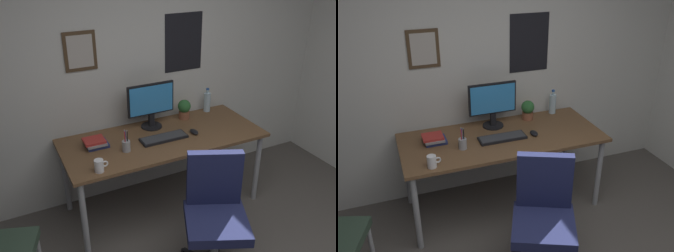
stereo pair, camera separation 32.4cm
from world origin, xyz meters
TOP-DOWN VIEW (x-y plane):
  - wall_back at (-0.00, 2.15)m, footprint 4.40×0.10m
  - desk at (0.04, 1.68)m, footprint 1.84×0.78m
  - office_chair at (0.06, 0.83)m, footprint 0.61×0.61m
  - monitor at (0.03, 1.91)m, footprint 0.46×0.20m
  - keyboard at (0.02, 1.63)m, footprint 0.43×0.15m
  - computer_mouse at (0.32, 1.61)m, footprint 0.06×0.11m
  - water_bottle at (0.70, 2.00)m, footprint 0.07×0.07m
  - coffee_mug_near at (-0.65, 1.37)m, footprint 0.11×0.07m
  - potted_plant at (0.40, 1.95)m, footprint 0.13×0.13m
  - pen_cup at (-0.36, 1.58)m, footprint 0.07×0.07m
  - book_stack_left at (-0.56, 1.77)m, footprint 0.21×0.18m

SIDE VIEW (x-z plane):
  - office_chair at x=0.06m, z-range 0.05..1.00m
  - desk at x=0.04m, z-range 0.31..1.06m
  - keyboard at x=0.02m, z-range 0.75..0.78m
  - computer_mouse at x=0.32m, z-range 0.75..0.79m
  - book_stack_left at x=-0.56m, z-range 0.75..0.83m
  - coffee_mug_near at x=-0.65m, z-range 0.75..0.85m
  - pen_cup at x=-0.36m, z-range 0.71..0.91m
  - potted_plant at x=0.40m, z-range 0.76..0.95m
  - water_bottle at x=0.70m, z-range 0.73..0.98m
  - monitor at x=0.03m, z-range 0.77..1.21m
  - wall_back at x=0.00m, z-range 0.00..2.60m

